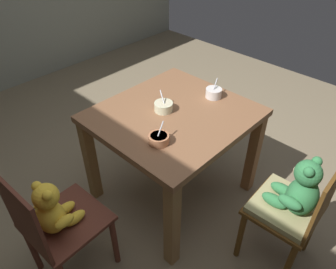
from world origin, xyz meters
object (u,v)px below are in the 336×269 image
Objects in this scene: porridge_bowl_terracotta_near_left at (159,139)px; dining_table at (173,128)px; teddy_chair_near_front at (296,200)px; teddy_chair_near_left at (54,218)px; porridge_bowl_cream_center at (164,106)px; porridge_bowl_white_near_right at (214,93)px.

dining_table is at bearing 27.84° from porridge_bowl_terracotta_near_left.
teddy_chair_near_front is 0.99× the size of teddy_chair_near_left.
teddy_chair_near_front is at bearing -85.35° from porridge_bowl_cream_center.
porridge_bowl_white_near_right reaches higher than porridge_bowl_terracotta_near_left.
porridge_bowl_cream_center is at bearing 160.17° from porridge_bowl_white_near_right.
teddy_chair_near_front is 7.04× the size of porridge_bowl_white_near_right.
porridge_bowl_white_near_right and porridge_bowl_cream_center have the same top height.
teddy_chair_near_left is (-0.97, 0.87, -0.02)m from teddy_chair_near_front.
porridge_bowl_cream_center is (-0.36, 0.13, -0.00)m from porridge_bowl_white_near_right.
dining_table is 0.93m from teddy_chair_near_left.
porridge_bowl_terracotta_near_left is (-0.62, -0.08, -0.01)m from porridge_bowl_white_near_right.
teddy_chair_near_left is at bearing -179.77° from dining_table.
porridge_bowl_cream_center is at bearing 2.29° from teddy_chair_near_front.
porridge_bowl_cream_center reaches higher than dining_table.
porridge_bowl_terracotta_near_left is at bearing 22.57° from teddy_chair_near_front.
porridge_bowl_white_near_right is (0.29, 0.80, 0.23)m from teddy_chair_near_front.
teddy_chair_near_left is 1.29m from porridge_bowl_white_near_right.
porridge_bowl_cream_center is 0.34m from porridge_bowl_terracotta_near_left.
porridge_bowl_cream_center reaches higher than teddy_chair_near_front.
porridge_bowl_terracotta_near_left is (-0.28, -0.15, 0.15)m from dining_table.
teddy_chair_near_front is at bearing -109.62° from porridge_bowl_white_near_right.
teddy_chair_near_front is 0.89m from porridge_bowl_white_near_right.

